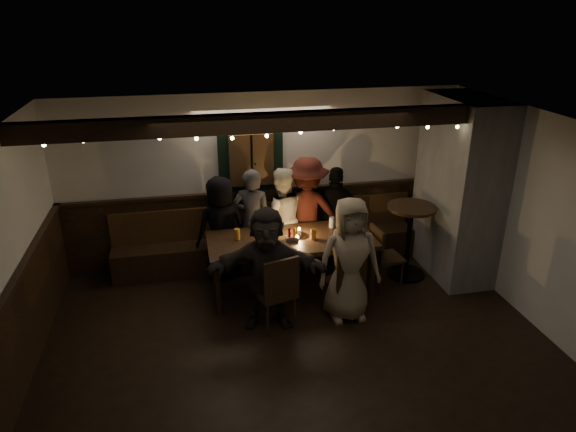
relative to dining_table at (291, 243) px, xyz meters
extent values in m
cube|color=black|center=(-0.18, -1.40, -0.74)|extent=(6.00, 5.00, 0.01)
cube|color=black|center=(-0.18, -1.40, 1.87)|extent=(6.00, 5.00, 0.01)
cube|color=silver|center=(-0.18, 1.11, 0.56)|extent=(6.00, 0.01, 2.60)
cube|color=silver|center=(2.83, -1.40, 0.56)|extent=(0.01, 5.00, 2.60)
cube|color=black|center=(-0.18, 1.08, -0.19)|extent=(6.00, 0.05, 1.10)
cube|color=black|center=(-3.15, -1.40, -0.19)|extent=(0.05, 5.00, 1.10)
cube|color=slate|center=(2.47, 0.10, 0.56)|extent=(0.70, 1.40, 2.60)
cube|color=black|center=(-0.18, 0.83, -0.51)|extent=(4.60, 0.45, 0.45)
cube|color=#3E2612|center=(-0.18, 1.01, -0.04)|extent=(4.60, 0.06, 0.50)
cube|color=black|center=(-0.38, 1.04, 0.91)|extent=(0.95, 0.04, 1.00)
cube|color=#3E2612|center=(-0.38, 0.98, 0.91)|extent=(0.64, 0.12, 0.76)
cube|color=black|center=(-0.18, -0.40, 1.75)|extent=(6.00, 0.16, 0.22)
sphere|color=#FFE599|center=(-2.78, -0.42, 1.62)|extent=(0.04, 0.04, 0.04)
sphere|color=#FFE599|center=(-2.38, -0.42, 1.65)|extent=(0.04, 0.04, 0.04)
sphere|color=#FFE599|center=(-1.98, -0.42, 1.65)|extent=(0.04, 0.04, 0.04)
sphere|color=#FFE599|center=(-1.58, -0.42, 1.64)|extent=(0.04, 0.04, 0.04)
sphere|color=#FFE599|center=(-1.18, -0.42, 1.61)|extent=(0.04, 0.04, 0.04)
sphere|color=#FFE599|center=(-0.78, -0.42, 1.59)|extent=(0.04, 0.04, 0.04)
sphere|color=#FFE599|center=(-0.38, -0.42, 1.60)|extent=(0.04, 0.04, 0.04)
sphere|color=#FFE599|center=(0.02, -0.42, 1.62)|extent=(0.04, 0.04, 0.04)
sphere|color=#FFE599|center=(0.42, -0.42, 1.65)|extent=(0.04, 0.04, 0.04)
sphere|color=#FFE599|center=(0.82, -0.42, 1.65)|extent=(0.04, 0.04, 0.04)
sphere|color=#FFE599|center=(1.22, -0.42, 1.64)|extent=(0.04, 0.04, 0.04)
sphere|color=#FFE599|center=(1.62, -0.42, 1.61)|extent=(0.04, 0.04, 0.04)
sphere|color=#FFE599|center=(2.02, -0.42, 1.59)|extent=(0.04, 0.04, 0.04)
sphere|color=#FFE599|center=(2.42, -0.42, 1.60)|extent=(0.04, 0.04, 0.04)
cube|color=black|center=(0.00, 0.00, 0.04)|extent=(2.25, 0.97, 0.06)
cylinder|color=black|center=(-1.04, -0.39, -0.37)|extent=(0.08, 0.08, 0.74)
cylinder|color=black|center=(-1.04, 0.40, -0.37)|extent=(0.08, 0.08, 0.74)
cylinder|color=black|center=(1.04, -0.39, -0.37)|extent=(0.08, 0.08, 0.74)
cylinder|color=black|center=(1.04, 0.40, -0.37)|extent=(0.08, 0.08, 0.74)
cylinder|color=#BF7226|center=(-0.71, 0.12, 0.14)|extent=(0.08, 0.08, 0.15)
cylinder|color=#BF7226|center=(-0.47, -0.15, 0.14)|extent=(0.08, 0.08, 0.15)
cylinder|color=silver|center=(-0.13, 0.21, 0.14)|extent=(0.08, 0.08, 0.15)
cylinder|color=#BF7226|center=(0.29, -0.08, 0.14)|extent=(0.08, 0.08, 0.15)
cylinder|color=silver|center=(0.65, 0.24, 0.14)|extent=(0.08, 0.08, 0.15)
cylinder|color=#BF7226|center=(0.80, -0.20, 0.14)|extent=(0.08, 0.08, 0.15)
cylinder|color=white|center=(-0.63, -0.32, 0.08)|extent=(0.28, 0.28, 0.02)
cube|color=#B2B2B7|center=(0.00, -0.05, 0.10)|extent=(0.17, 0.11, 0.05)
cylinder|color=#990C0C|center=(-0.03, -0.05, 0.15)|extent=(0.04, 0.04, 0.17)
cylinder|color=gold|center=(0.03, -0.05, 0.15)|extent=(0.04, 0.04, 0.17)
cylinder|color=silver|center=(0.13, 0.06, 0.11)|extent=(0.05, 0.05, 0.09)
sphere|color=#FFB24C|center=(0.13, 0.06, 0.18)|extent=(0.03, 0.03, 0.03)
cube|color=black|center=(-0.38, -0.77, -0.27)|extent=(0.56, 0.56, 0.04)
cube|color=black|center=(-0.32, -0.97, 0.01)|extent=(0.45, 0.16, 0.52)
cylinder|color=black|center=(-0.25, -0.55, -0.51)|extent=(0.04, 0.04, 0.44)
cylinder|color=black|center=(-0.15, -0.90, -0.51)|extent=(0.04, 0.04, 0.44)
cylinder|color=black|center=(-0.60, -0.65, -0.51)|extent=(0.04, 0.04, 0.44)
cylinder|color=black|center=(-0.50, -1.00, -0.51)|extent=(0.04, 0.04, 0.44)
cube|color=black|center=(0.56, -0.64, -0.31)|extent=(0.50, 0.50, 0.04)
cube|color=black|center=(0.60, -0.83, -0.05)|extent=(0.41, 0.13, 0.47)
cylinder|color=black|center=(0.68, -0.44, -0.53)|extent=(0.04, 0.04, 0.41)
cylinder|color=black|center=(0.76, -0.77, -0.53)|extent=(0.04, 0.04, 0.41)
cylinder|color=black|center=(0.35, -0.52, -0.53)|extent=(0.04, 0.04, 0.41)
cylinder|color=black|center=(0.43, -0.85, -0.53)|extent=(0.04, 0.04, 0.41)
cube|color=black|center=(1.38, -0.10, -0.32)|extent=(0.44, 0.44, 0.04)
cube|color=black|center=(1.19, -0.12, -0.07)|extent=(0.08, 0.41, 0.46)
cylinder|color=black|center=(1.56, -0.24, -0.54)|extent=(0.03, 0.03, 0.39)
cylinder|color=black|center=(1.23, -0.28, -0.54)|extent=(0.03, 0.03, 0.39)
cylinder|color=black|center=(1.52, 0.08, -0.54)|extent=(0.03, 0.03, 0.39)
cylinder|color=black|center=(1.20, 0.05, -0.54)|extent=(0.03, 0.03, 0.39)
cylinder|color=black|center=(1.77, 0.09, -0.72)|extent=(0.56, 0.56, 0.03)
cylinder|color=black|center=(1.77, 0.09, -0.20)|extent=(0.08, 0.08, 1.08)
cylinder|color=black|center=(1.77, 0.09, 0.34)|extent=(0.69, 0.69, 0.04)
imported|color=black|center=(-0.88, 0.66, 0.02)|extent=(0.85, 0.68, 1.52)
imported|color=#313035|center=(-0.42, 0.71, 0.06)|extent=(0.68, 0.56, 1.60)
imported|color=beige|center=(0.01, 0.74, 0.05)|extent=(0.79, 0.63, 1.58)
imported|color=#3D1510|center=(0.41, 0.78, 0.11)|extent=(1.21, 0.86, 1.69)
imported|color=black|center=(0.85, 0.73, 0.03)|extent=(0.97, 0.69, 1.53)
imported|color=black|center=(-0.45, -0.73, 0.05)|extent=(1.51, 0.70, 1.57)
imported|color=gray|center=(0.57, -0.77, 0.08)|extent=(0.80, 0.52, 1.63)
camera|label=1|loc=(-1.33, -6.15, 3.03)|focal=32.00mm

